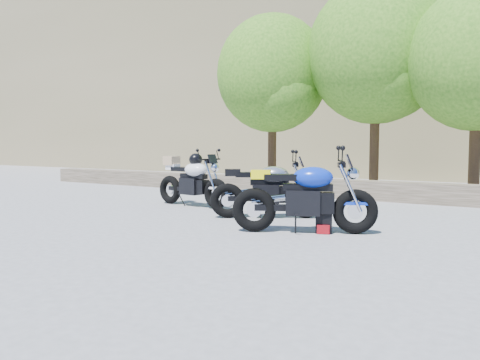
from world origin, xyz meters
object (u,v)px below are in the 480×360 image
silver_bike (268,190)px  blue_bike (305,198)px  backpack (324,223)px  white_bike (192,180)px

silver_bike → blue_bike: blue_bike is taller
blue_bike → backpack: bearing=0.5°
blue_bike → silver_bike: bearing=115.1°
backpack → blue_bike: bearing=-171.8°
white_bike → silver_bike: bearing=-6.8°
white_bike → blue_bike: bearing=-16.6°
white_bike → blue_bike: white_bike is taller
backpack → silver_bike: bearing=131.6°
blue_bike → backpack: blue_bike is taller
blue_bike → backpack: (0.27, 0.13, -0.41)m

